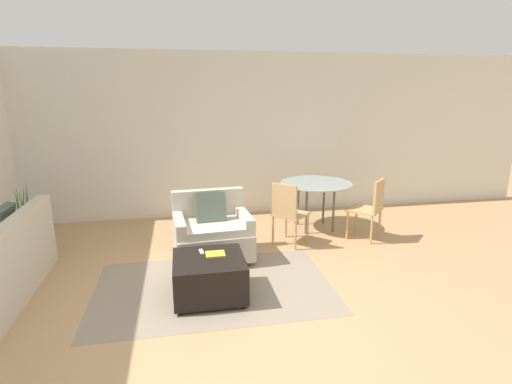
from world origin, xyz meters
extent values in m
plane|color=tan|center=(0.00, 0.00, 0.00)|extent=(20.00, 20.00, 0.00)
cube|color=silver|center=(0.00, 3.51, 1.38)|extent=(12.00, 0.06, 2.75)
cube|color=gray|center=(-0.19, 0.79, 0.00)|extent=(2.60, 1.68, 0.00)
cube|color=beige|center=(-0.19, 0.13, 0.00)|extent=(2.54, 0.06, 0.00)
cube|color=beige|center=(-0.19, 0.32, 0.00)|extent=(2.54, 0.06, 0.00)
cube|color=beige|center=(-0.19, 0.51, 0.00)|extent=(2.54, 0.06, 0.00)
cube|color=beige|center=(-0.19, 0.69, 0.00)|extent=(2.54, 0.06, 0.00)
cube|color=beige|center=(-0.19, 0.88, 0.00)|extent=(2.54, 0.06, 0.00)
cube|color=beige|center=(-0.19, 1.07, 0.00)|extent=(2.54, 0.06, 0.00)
cube|color=beige|center=(-0.19, 1.25, 0.00)|extent=(2.54, 0.06, 0.00)
cube|color=beige|center=(-0.19, 1.44, 0.00)|extent=(2.54, 0.06, 0.00)
cube|color=beige|center=(-2.18, 0.95, 0.64)|extent=(0.14, 1.93, 0.46)
cube|color=beige|center=(-2.56, 1.85, 0.54)|extent=(0.83, 0.12, 0.26)
cube|color=#4C5B4C|center=(-2.47, 1.38, 0.69)|extent=(0.19, 0.40, 0.41)
cube|color=beige|center=(-0.13, 1.58, 0.23)|extent=(1.01, 0.87, 0.33)
cube|color=beige|center=(-0.13, 1.55, 0.44)|extent=(0.76, 0.73, 0.10)
cube|color=beige|center=(-0.15, 1.92, 0.62)|extent=(0.96, 0.19, 0.45)
cube|color=beige|center=(-0.55, 1.55, 0.49)|extent=(0.17, 0.75, 0.20)
cube|color=beige|center=(0.29, 1.61, 0.49)|extent=(0.17, 0.75, 0.20)
cylinder|color=brown|center=(-0.50, 1.23, 0.03)|extent=(0.05, 0.05, 0.06)
cylinder|color=brown|center=(0.29, 1.29, 0.03)|extent=(0.05, 0.05, 0.06)
cylinder|color=brown|center=(-0.55, 1.87, 0.03)|extent=(0.05, 0.05, 0.06)
cylinder|color=brown|center=(0.24, 1.93, 0.03)|extent=(0.05, 0.05, 0.06)
cube|color=#4C5B4C|center=(-0.14, 1.68, 0.66)|extent=(0.40, 0.24, 0.39)
cube|color=black|center=(-0.25, 0.59, 0.24)|extent=(0.74, 0.72, 0.39)
cylinder|color=black|center=(-0.57, 0.29, 0.02)|extent=(0.04, 0.04, 0.04)
cylinder|color=black|center=(0.07, 0.29, 0.02)|extent=(0.04, 0.04, 0.04)
cylinder|color=black|center=(-0.57, 0.90, 0.02)|extent=(0.04, 0.04, 0.04)
cylinder|color=black|center=(0.07, 0.90, 0.02)|extent=(0.04, 0.04, 0.04)
cube|color=gold|center=(-0.17, 0.66, 0.44)|extent=(0.20, 0.17, 0.02)
cube|color=#B7B7BC|center=(-0.31, 0.77, 0.44)|extent=(0.06, 0.14, 0.01)
cylinder|color=brown|center=(-2.59, 2.29, 0.16)|extent=(0.44, 0.44, 0.32)
cylinder|color=black|center=(-2.59, 2.29, 0.31)|extent=(0.40, 0.40, 0.02)
cone|color=#387A42|center=(-2.51, 2.29, 0.58)|extent=(0.04, 0.13, 0.52)
cone|color=#387A42|center=(-2.54, 2.36, 0.64)|extent=(0.11, 0.10, 0.64)
cone|color=#387A42|center=(-2.61, 2.40, 0.61)|extent=(0.13, 0.06, 0.57)
cone|color=#387A42|center=(-2.64, 2.32, 0.62)|extent=(0.05, 0.07, 0.59)
cone|color=#387A42|center=(-2.62, 2.27, 0.59)|extent=(0.08, 0.09, 0.54)
cone|color=#387A42|center=(-2.59, 2.23, 0.60)|extent=(0.11, 0.05, 0.56)
cone|color=#387A42|center=(-2.56, 2.25, 0.60)|extent=(0.09, 0.08, 0.57)
cylinder|color=#8C9E99|center=(1.56, 2.46, 0.73)|extent=(1.11, 1.11, 0.01)
cylinder|color=#59595B|center=(1.34, 2.25, 0.36)|extent=(0.04, 0.04, 0.73)
cylinder|color=#59595B|center=(1.77, 2.25, 0.36)|extent=(0.04, 0.04, 0.73)
cylinder|color=#59595B|center=(1.34, 2.68, 0.36)|extent=(0.04, 0.04, 0.73)
cylinder|color=#59595B|center=(1.77, 2.68, 0.36)|extent=(0.04, 0.04, 0.73)
cube|color=tan|center=(1.00, 1.90, 0.43)|extent=(0.59, 0.59, 0.03)
cube|color=tan|center=(0.87, 1.77, 0.68)|extent=(0.29, 0.29, 0.45)
cylinder|color=tan|center=(1.26, 1.90, 0.21)|extent=(0.03, 0.03, 0.42)
cylinder|color=tan|center=(1.00, 2.16, 0.21)|extent=(0.03, 0.03, 0.42)
cylinder|color=tan|center=(1.00, 1.65, 0.21)|extent=(0.03, 0.03, 0.42)
cylinder|color=tan|center=(0.75, 1.90, 0.21)|extent=(0.03, 0.03, 0.42)
cube|color=tan|center=(2.11, 1.90, 0.43)|extent=(0.59, 0.59, 0.03)
cube|color=tan|center=(2.25, 1.77, 0.68)|extent=(0.29, 0.29, 0.45)
cylinder|color=tan|center=(2.11, 2.16, 0.21)|extent=(0.03, 0.03, 0.42)
cylinder|color=tan|center=(1.86, 1.90, 0.21)|extent=(0.03, 0.03, 0.42)
cylinder|color=tan|center=(2.37, 1.90, 0.21)|extent=(0.03, 0.03, 0.42)
cylinder|color=tan|center=(2.11, 1.65, 0.21)|extent=(0.03, 0.03, 0.42)
camera|label=1|loc=(-0.49, -3.27, 2.12)|focal=28.00mm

